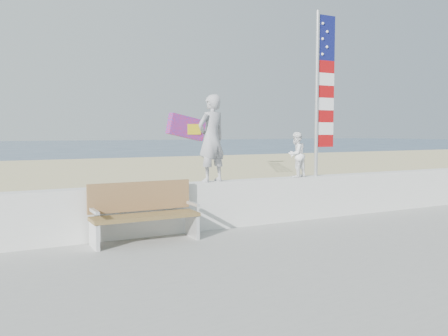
{
  "coord_description": "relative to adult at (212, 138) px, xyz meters",
  "views": [
    {
      "loc": [
        -3.96,
        -6.07,
        2.03
      ],
      "look_at": [
        0.2,
        1.8,
        1.35
      ],
      "focal_mm": 38.0,
      "sensor_mm": 36.0,
      "label": 1
    }
  ],
  "objects": [
    {
      "name": "ground",
      "position": [
        -0.04,
        -2.0,
        -1.91
      ],
      "size": [
        220.0,
        220.0,
        0.0
      ],
      "primitive_type": "plane",
      "color": "#304560",
      "rests_on": "ground"
    },
    {
      "name": "seawall",
      "position": [
        -0.04,
        0.0,
        -1.28
      ],
      "size": [
        30.0,
        0.35,
        0.9
      ],
      "primitive_type": "cube",
      "color": "silver",
      "rests_on": "boardwalk"
    },
    {
      "name": "flag",
      "position": [
        2.63,
        -0.0,
        1.08
      ],
      "size": [
        0.5,
        0.08,
        3.5
      ],
      "color": "silver",
      "rests_on": "seawall"
    },
    {
      "name": "adult",
      "position": [
        0.0,
        0.0,
        0.0
      ],
      "size": [
        0.68,
        0.53,
        1.66
      ],
      "primitive_type": "imported",
      "rotation": [
        0.0,
        0.0,
        3.39
      ],
      "color": "#99989E",
      "rests_on": "seawall"
    },
    {
      "name": "sand",
      "position": [
        -0.04,
        7.0,
        -1.87
      ],
      "size": [
        90.0,
        40.0,
        0.08
      ],
      "primitive_type": "cube",
      "color": "#CCBE88",
      "rests_on": "ground"
    },
    {
      "name": "parafoil_kite",
      "position": [
        0.36,
        2.01,
        0.22
      ],
      "size": [
        0.95,
        0.28,
        0.65
      ],
      "color": "red",
      "rests_on": "ground"
    },
    {
      "name": "bench",
      "position": [
        -1.51,
        -0.45,
        -1.22
      ],
      "size": [
        1.8,
        0.57,
        1.0
      ],
      "color": "olive",
      "rests_on": "boardwalk"
    },
    {
      "name": "child",
      "position": [
        1.98,
        0.0,
        -0.36
      ],
      "size": [
        0.54,
        0.48,
        0.95
      ],
      "primitive_type": "imported",
      "rotation": [
        0.0,
        0.0,
        3.44
      ],
      "color": "white",
      "rests_on": "seawall"
    }
  ]
}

